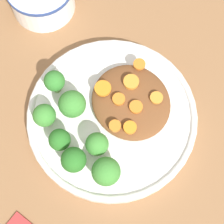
# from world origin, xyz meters

# --- Properties ---
(ground_plane) EXTENTS (4.00, 4.00, 0.00)m
(ground_plane) POSITION_xyz_m (0.00, 0.00, 0.00)
(ground_plane) COLOR #8C603D
(plate) EXTENTS (0.27, 0.27, 0.03)m
(plate) POSITION_xyz_m (0.00, 0.00, 0.01)
(plate) COLOR white
(plate) RESTS_ON ground_plane
(stew_mound) EXTENTS (0.13, 0.12, 0.02)m
(stew_mound) POSITION_xyz_m (-0.00, 0.03, 0.03)
(stew_mound) COLOR brown
(stew_mound) RESTS_ON plate
(broccoli_floret_0) EXTENTS (0.04, 0.04, 0.05)m
(broccoli_floret_0) POSITION_xyz_m (0.04, -0.09, 0.05)
(broccoli_floret_0) COLOR #759E51
(broccoli_floret_0) RESTS_ON plate
(broccoli_floret_1) EXTENTS (0.04, 0.04, 0.05)m
(broccoli_floret_1) POSITION_xyz_m (-0.04, -0.05, 0.05)
(broccoli_floret_1) COLOR #7FA85B
(broccoli_floret_1) RESTS_ON plate
(broccoli_floret_2) EXTENTS (0.04, 0.04, 0.05)m
(broccoli_floret_2) POSITION_xyz_m (0.08, -0.06, 0.05)
(broccoli_floret_2) COLOR #759E51
(broccoli_floret_2) RESTS_ON plate
(broccoli_floret_3) EXTENTS (0.03, 0.03, 0.04)m
(broccoli_floret_3) POSITION_xyz_m (-0.00, -0.09, 0.05)
(broccoli_floret_3) COLOR #7FA85B
(broccoli_floret_3) RESTS_ON plate
(broccoli_floret_4) EXTENTS (0.03, 0.03, 0.05)m
(broccoli_floret_4) POSITION_xyz_m (0.03, -0.05, 0.05)
(broccoli_floret_4) COLOR #7FA85B
(broccoli_floret_4) RESTS_ON plate
(broccoli_floret_5) EXTENTS (0.03, 0.03, 0.05)m
(broccoli_floret_5) POSITION_xyz_m (-0.04, -0.09, 0.05)
(broccoli_floret_5) COLOR #759E51
(broccoli_floret_5) RESTS_ON plate
(broccoli_floret_6) EXTENTS (0.03, 0.03, 0.05)m
(broccoli_floret_6) POSITION_xyz_m (-0.08, -0.05, 0.05)
(broccoli_floret_6) COLOR #759E51
(broccoli_floret_6) RESTS_ON plate
(carrot_slice_0) EXTENTS (0.02, 0.02, 0.01)m
(carrot_slice_0) POSITION_xyz_m (0.02, 0.03, 0.05)
(carrot_slice_0) COLOR orange
(carrot_slice_0) RESTS_ON stew_mound
(carrot_slice_1) EXTENTS (0.03, 0.03, 0.00)m
(carrot_slice_1) POSITION_xyz_m (-0.04, 0.01, 0.05)
(carrot_slice_1) COLOR orange
(carrot_slice_1) RESTS_ON stew_mound
(carrot_slice_2) EXTENTS (0.02, 0.02, 0.01)m
(carrot_slice_2) POSITION_xyz_m (-0.02, 0.05, 0.05)
(carrot_slice_2) COLOR orange
(carrot_slice_2) RESTS_ON stew_mound
(carrot_slice_3) EXTENTS (0.02, 0.02, 0.01)m
(carrot_slice_3) POSITION_xyz_m (0.02, -0.01, 0.05)
(carrot_slice_3) COLOR orange
(carrot_slice_3) RESTS_ON stew_mound
(carrot_slice_4) EXTENTS (0.02, 0.02, 0.00)m
(carrot_slice_4) POSITION_xyz_m (-0.04, 0.08, 0.05)
(carrot_slice_4) COLOR orange
(carrot_slice_4) RESTS_ON stew_mound
(carrot_slice_5) EXTENTS (0.02, 0.02, 0.00)m
(carrot_slice_5) POSITION_xyz_m (0.02, 0.07, 0.05)
(carrot_slice_5) COLOR orange
(carrot_slice_5) RESTS_ON stew_mound
(carrot_slice_6) EXTENTS (0.02, 0.02, 0.01)m
(carrot_slice_6) POSITION_xyz_m (-0.01, 0.02, 0.05)
(carrot_slice_6) COLOR orange
(carrot_slice_6) RESTS_ON stew_mound
(carrot_slice_7) EXTENTS (0.02, 0.02, 0.01)m
(carrot_slice_7) POSITION_xyz_m (0.04, 0.01, 0.05)
(carrot_slice_7) COLOR orange
(carrot_slice_7) RESTS_ON stew_mound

